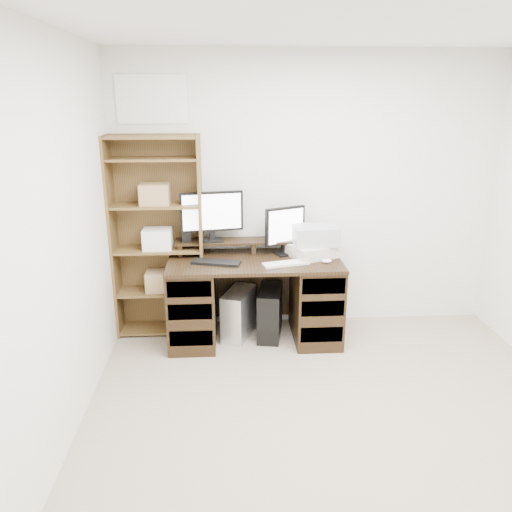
{
  "coord_description": "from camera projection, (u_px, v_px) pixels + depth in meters",
  "views": [
    {
      "loc": [
        -0.74,
        -2.47,
        2.11
      ],
      "look_at": [
        -0.5,
        1.43,
        0.85
      ],
      "focal_mm": 35.0,
      "sensor_mm": 36.0,
      "label": 1
    }
  ],
  "objects": [
    {
      "name": "room",
      "position": [
        366.0,
        265.0,
        2.65
      ],
      "size": [
        3.54,
        4.04,
        2.54
      ],
      "color": "gray",
      "rests_on": "ground"
    },
    {
      "name": "desk",
      "position": [
        255.0,
        298.0,
        4.45
      ],
      "size": [
        1.5,
        0.7,
        0.75
      ],
      "color": "black",
      "rests_on": "ground"
    },
    {
      "name": "riser_shelf",
      "position": [
        253.0,
        243.0,
        4.5
      ],
      "size": [
        1.4,
        0.22,
        0.12
      ],
      "color": "black",
      "rests_on": "desk"
    },
    {
      "name": "monitor_wide",
      "position": [
        212.0,
        214.0,
        4.4
      ],
      "size": [
        0.55,
        0.17,
        0.44
      ],
      "rotation": [
        0.0,
        0.0,
        0.17
      ],
      "color": "black",
      "rests_on": "riser_shelf"
    },
    {
      "name": "monitor_small",
      "position": [
        285.0,
        229.0,
        4.43
      ],
      "size": [
        0.37,
        0.22,
        0.43
      ],
      "rotation": [
        0.0,
        0.0,
        0.43
      ],
      "color": "black",
      "rests_on": "desk"
    },
    {
      "name": "speaker",
      "position": [
        186.0,
        230.0,
        4.41
      ],
      "size": [
        0.09,
        0.09,
        0.2
      ],
      "primitive_type": "cube",
      "rotation": [
        0.0,
        0.0,
        0.17
      ],
      "color": "black",
      "rests_on": "riser_shelf"
    },
    {
      "name": "keyboard_black",
      "position": [
        216.0,
        262.0,
        4.22
      ],
      "size": [
        0.43,
        0.24,
        0.02
      ],
      "primitive_type": "cube",
      "rotation": [
        0.0,
        0.0,
        -0.26
      ],
      "color": "black",
      "rests_on": "desk"
    },
    {
      "name": "keyboard_white",
      "position": [
        286.0,
        264.0,
        4.2
      ],
      "size": [
        0.41,
        0.21,
        0.02
      ],
      "primitive_type": "cube",
      "rotation": [
        0.0,
        0.0,
        0.26
      ],
      "color": "silver",
      "rests_on": "desk"
    },
    {
      "name": "mouse",
      "position": [
        327.0,
        261.0,
        4.24
      ],
      "size": [
        0.1,
        0.07,
        0.03
      ],
      "primitive_type": "ellipsoid",
      "rotation": [
        0.0,
        0.0,
        0.21
      ],
      "color": "white",
      "rests_on": "desk"
    },
    {
      "name": "printer",
      "position": [
        315.0,
        250.0,
        4.43
      ],
      "size": [
        0.52,
        0.47,
        0.11
      ],
      "primitive_type": "cube",
      "rotation": [
        0.0,
        0.0,
        0.42
      ],
      "color": "#BEB6A6",
      "rests_on": "desk"
    },
    {
      "name": "basket",
      "position": [
        315.0,
        235.0,
        4.38
      ],
      "size": [
        0.4,
        0.29,
        0.16
      ],
      "primitive_type": "cube",
      "rotation": [
        0.0,
        0.0,
        0.05
      ],
      "color": "#A0A5AB",
      "rests_on": "printer"
    },
    {
      "name": "tower_silver",
      "position": [
        239.0,
        314.0,
        4.53
      ],
      "size": [
        0.34,
        0.48,
        0.44
      ],
      "primitive_type": "cube",
      "rotation": [
        0.0,
        0.0,
        -0.37
      ],
      "color": "silver",
      "rests_on": "ground"
    },
    {
      "name": "tower_black",
      "position": [
        270.0,
        312.0,
        4.54
      ],
      "size": [
        0.27,
        0.48,
        0.45
      ],
      "rotation": [
        0.0,
        0.0,
        -0.18
      ],
      "color": "black",
      "rests_on": "ground"
    },
    {
      "name": "bookshelf",
      "position": [
        158.0,
        236.0,
        4.44
      ],
      "size": [
        0.8,
        0.3,
        1.8
      ],
      "color": "brown",
      "rests_on": "ground"
    }
  ]
}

